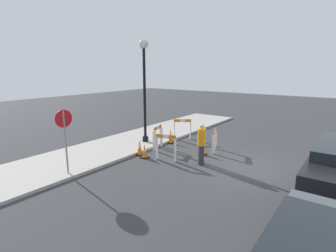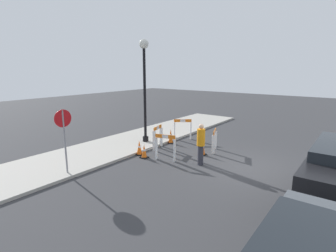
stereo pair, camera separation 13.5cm
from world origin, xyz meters
The scene contains 13 objects.
ground_plane centered at (0.00, 0.00, 0.00)m, with size 60.00×60.00×0.00m, color #38383A.
sidewalk_slab centered at (0.00, 6.06, 0.05)m, with size 18.00×3.12×0.11m.
streetlamp_post centered at (0.25, 5.39, 3.25)m, with size 0.44×0.44×4.87m.
stop_sign centered at (-4.40, 4.87, 1.59)m, with size 0.60×0.06×2.21m.
barricade_0 centered at (-0.06, 4.35, 0.57)m, with size 0.84×0.34×1.07m.
barricade_1 centered at (-1.15, 3.08, 0.58)m, with size 0.36×0.85×1.08m.
barricade_2 centered at (1.14, 2.06, 0.54)m, with size 0.87×0.43×0.99m.
barricade_3 centered at (2.01, 4.35, 0.58)m, with size 0.65×0.81×1.07m.
traffic_cone_0 centered at (-1.25, 4.40, 0.31)m, with size 0.30×0.30×0.64m.
traffic_cone_1 centered at (1.02, 4.40, 0.35)m, with size 0.30×0.30×0.71m.
traffic_cone_2 centered at (0.36, 2.22, 0.31)m, with size 0.30×0.30×0.65m.
traffic_cone_3 centered at (-1.43, 3.97, 0.28)m, with size 0.30×0.30×0.58m.
person_worker centered at (-0.73, 1.69, 0.87)m, with size 0.42×0.42×1.61m.
Camera 2 is at (-9.13, -3.06, 3.63)m, focal length 28.00 mm.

